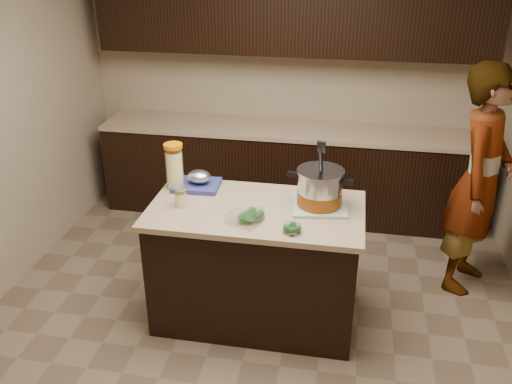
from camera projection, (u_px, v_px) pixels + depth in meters
ground_plane at (256, 314)px, 4.06m from camera, size 4.00×4.00×0.00m
room_shell at (256, 90)px, 3.32m from camera, size 4.04×4.04×2.72m
back_cabinets at (289, 122)px, 5.20m from camera, size 3.60×0.63×2.33m
island at (256, 263)px, 3.87m from camera, size 1.46×0.81×0.90m
dish_towel at (319, 205)px, 3.69m from camera, size 0.41×0.41×0.02m
stock_pot at (320, 190)px, 3.64m from camera, size 0.45×0.37×0.46m
lemonade_pitcher at (174, 168)px, 3.91m from camera, size 0.17×0.17×0.33m
mason_jar at (181, 197)px, 3.67m from camera, size 0.10×0.10×0.15m
broccoli_tub_left at (255, 215)px, 3.52m from camera, size 0.16×0.16×0.06m
broccoli_tub_right at (292, 229)px, 3.36m from camera, size 0.14×0.14×0.06m
broccoli_tub_rect at (244, 219)px, 3.47m from camera, size 0.24×0.21×0.07m
blue_tray at (198, 182)px, 3.95m from camera, size 0.34×0.28×0.13m
person at (480, 181)px, 4.07m from camera, size 0.66×0.77×1.79m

